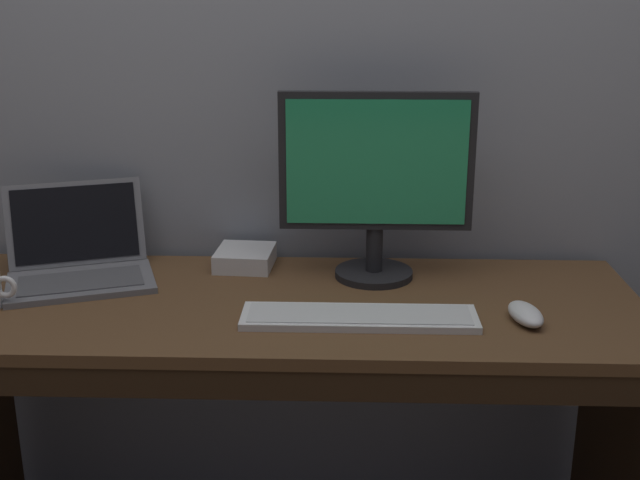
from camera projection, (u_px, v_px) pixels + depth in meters
name	position (u px, v px, depth m)	size (l,w,h in m)	color
back_wall	(291.00, 31.00, 1.92)	(3.77, 0.04, 2.68)	gray
desk	(284.00, 390.00, 1.82)	(1.59, 0.58, 0.78)	brown
laptop_space_gray	(79.00, 259.00, 1.89)	(0.40, 0.37, 0.21)	slate
external_monitor	(376.00, 180.00, 1.83)	(0.44, 0.18, 0.44)	black
wired_keyboard	(359.00, 317.00, 1.66)	(0.49, 0.13, 0.02)	white
computer_mouse	(526.00, 314.00, 1.65)	(0.06, 0.12, 0.04)	white
external_drive_box	(245.00, 258.00, 1.97)	(0.14, 0.14, 0.04)	silver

